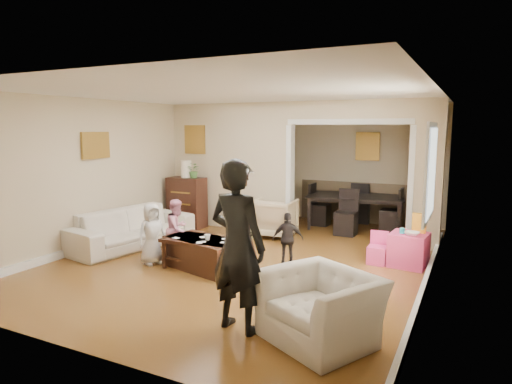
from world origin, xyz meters
The scene contains 27 objects.
floor centered at (0.00, 0.00, 0.00)m, with size 7.00×7.00×0.00m, color #956326.
partition_left centered at (-1.38, 1.80, 1.30)m, with size 2.75×0.18×2.60m, color #C2AB8E.
partition_right centered at (2.48, 1.80, 1.30)m, with size 0.55×0.18×2.60m, color #C2AB8E.
partition_header centered at (1.10, 1.80, 2.42)m, with size 2.22×0.18×0.35m, color #C2AB8E.
window_pane centered at (2.73, -0.40, 1.55)m, with size 0.03×0.95×1.10m, color white.
framed_art_partition centered at (-2.20, 1.70, 1.85)m, with size 0.45×0.03×0.55m, color brown.
framed_art_sofa_wall centered at (-2.71, -0.60, 1.80)m, with size 0.03×0.55×0.40m, color brown.
framed_art_alcove centered at (1.10, 3.44, 1.70)m, with size 0.45×0.03×0.55m, color brown.
sofa centered at (-2.19, -0.35, 0.33)m, with size 2.28×0.89×0.67m, color beige.
armchair_back centered at (-0.22, 1.45, 0.37)m, with size 0.79×0.81×0.74m, color tan.
armchair_front centered at (1.93, -2.27, 0.34)m, with size 1.04×0.91×0.68m, color beige.
dresser centered at (-2.23, 1.39, 0.53)m, with size 0.77×0.43×1.06m, color #33150F.
table_lamp centered at (-2.23, 1.39, 1.24)m, with size 0.22×0.22×0.36m, color #FFEECF.
potted_plant centered at (-2.03, 1.39, 1.22)m, with size 0.29×0.25×0.32m, color #3E692E.
coffee_table centered at (-0.35, -0.86, 0.23)m, with size 1.22×0.61×0.46m, color #321A10.
coffee_cup centered at (-0.25, -0.91, 0.50)m, with size 0.09×0.09×0.09m, color silver.
play_table centered at (2.39, 0.64, 0.26)m, with size 0.53×0.53×0.51m, color #D73877.
cereal_box centered at (2.51, 0.74, 0.66)m, with size 0.20×0.07×0.30m, color yellow.
cyan_cup centered at (2.29, 0.59, 0.55)m, with size 0.08×0.08×0.08m, color #2AC8D2.
toy_block centered at (2.27, 0.76, 0.54)m, with size 0.08×0.06×0.05m, color red.
play_bowl centered at (2.44, 0.52, 0.54)m, with size 0.22×0.22×0.05m, color white.
dining_table centered at (1.00, 2.84, 0.35)m, with size 1.97×1.10×0.69m, color black.
adult_person centered at (1.08, -2.41, 0.90)m, with size 0.66×0.43×1.80m, color black.
child_kneel_a centered at (-1.20, -1.01, 0.48)m, with size 0.47×0.30×0.95m, color silver.
child_kneel_b centered at (-1.05, -0.56, 0.48)m, with size 0.47×0.36×0.96m, color pink.
child_toddler centered at (0.70, -0.11, 0.41)m, with size 0.48×0.20×0.81m, color black.
craft_papers centered at (-0.26, -0.89, 0.46)m, with size 0.88×0.48×0.00m.
Camera 1 is at (3.21, -6.29, 2.10)m, focal length 31.15 mm.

